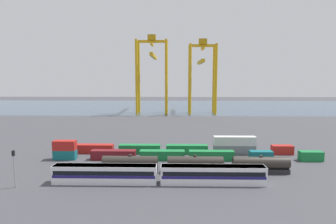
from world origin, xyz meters
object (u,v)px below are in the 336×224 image
shipping_container_9 (93,149)px  shipping_container_3 (162,155)px  shipping_container_4 (211,155)px  passenger_train (159,174)px  gantry_crane_west (152,65)px  freight_tank_row (195,164)px  signal_mast (14,164)px  gantry_crane_central (202,69)px  shipping_container_10 (140,149)px  shipping_container_11 (187,149)px

shipping_container_9 → shipping_container_3: bearing=-17.5°
shipping_container_3 → shipping_container_4: 13.33m
passenger_train → gantry_crane_west: (-10.49, 122.33, 27.55)m
passenger_train → freight_tank_row: freight_tank_row is taller
signal_mast → gantry_crane_west: size_ratio=0.16×
signal_mast → gantry_crane_central: (49.52, 124.05, 22.34)m
gantry_crane_west → gantry_crane_central: 31.04m
shipping_container_4 → shipping_container_9: bearing=169.1°
shipping_container_10 → shipping_container_11: (13.91, 0.00, 0.00)m
shipping_container_3 → passenger_train: bearing=-90.0°
shipping_container_4 → gantry_crane_west: bearing=102.8°
freight_tank_row → shipping_container_9: bearing=150.0°
shipping_container_3 → gantry_crane_central: (20.43, 103.66, 26.05)m
shipping_container_4 → shipping_container_11: (-6.37, 6.57, 0.00)m
passenger_train → shipping_container_10: 25.01m
shipping_container_4 → shipping_container_9: (-34.20, 6.57, 0.00)m
passenger_train → gantry_crane_west: size_ratio=0.93×
shipping_container_9 → gantry_crane_west: size_ratio=0.25×
passenger_train → shipping_container_9: bearing=131.0°
shipping_container_3 → gantry_crane_west: gantry_crane_west is taller
signal_mast → shipping_container_3: 35.72m
shipping_container_3 → shipping_container_10: size_ratio=1.00×
passenger_train → shipping_container_11: passenger_train is taller
passenger_train → gantry_crane_west: bearing=94.9°
freight_tank_row → gantry_crane_central: 117.28m
shipping_container_4 → shipping_container_10: (-20.28, 6.57, 0.00)m
shipping_container_11 → passenger_train: bearing=-106.2°
passenger_train → freight_tank_row: 10.95m
freight_tank_row → gantry_crane_central: size_ratio=0.96×
gantry_crane_central → shipping_container_4: bearing=-93.9°
signal_mast → shipping_container_3: size_ratio=0.64×
freight_tank_row → shipping_container_11: freight_tank_row is taller
shipping_container_10 → shipping_container_11: size_ratio=1.00×
shipping_container_4 → shipping_container_11: same height
freight_tank_row → shipping_container_10: freight_tank_row is taller
shipping_container_4 → gantry_crane_west: 111.24m
signal_mast → gantry_crane_central: size_ratio=0.17×
signal_mast → shipping_container_11: 45.17m
shipping_container_9 → shipping_container_10: bearing=0.0°
shipping_container_4 → gantry_crane_central: bearing=86.1°
shipping_container_9 → shipping_container_4: bearing=-10.9°
shipping_container_9 → gantry_crane_central: 108.68m
shipping_container_10 → signal_mast: bearing=-129.4°
shipping_container_9 → gantry_crane_central: size_ratio=0.27×
signal_mast → shipping_container_3: signal_mast is taller
signal_mast → gantry_crane_west: bearing=81.6°
shipping_container_3 → shipping_container_4: (13.33, 0.00, 0.00)m
shipping_container_3 → gantry_crane_central: bearing=78.9°
passenger_train → gantry_crane_central: 125.38m
freight_tank_row → signal_mast: (-37.27, -10.21, 3.05)m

